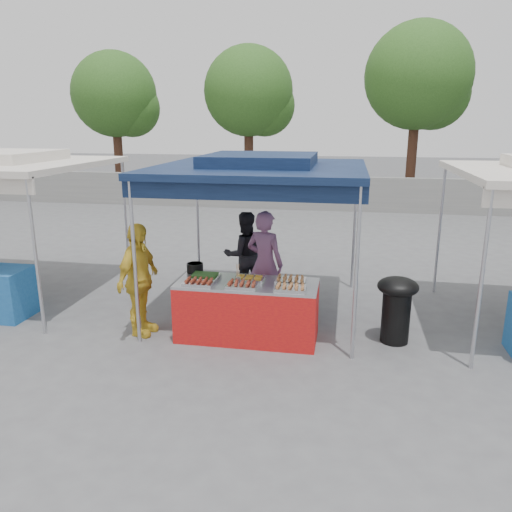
% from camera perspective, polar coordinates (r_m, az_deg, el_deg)
% --- Properties ---
extents(ground_plane, '(80.00, 80.00, 0.00)m').
position_cam_1_polar(ground_plane, '(7.48, -0.84, -8.99)').
color(ground_plane, '#565658').
extents(back_wall, '(40.00, 0.25, 1.20)m').
position_cam_1_polar(back_wall, '(17.91, 6.04, 7.17)').
color(back_wall, gray).
rests_on(back_wall, ground_plane).
extents(main_canopy, '(3.20, 3.20, 2.57)m').
position_cam_1_polar(main_canopy, '(7.81, 0.49, 10.10)').
color(main_canopy, '#B3B3BA').
rests_on(main_canopy, ground_plane).
extents(tree_0, '(3.44, 3.37, 5.79)m').
position_cam_1_polar(tree_0, '(21.78, -15.44, 16.99)').
color(tree_0, '#3E2317').
rests_on(tree_0, ground_plane).
extents(tree_1, '(3.50, 3.43, 5.90)m').
position_cam_1_polar(tree_1, '(20.25, -0.40, 17.90)').
color(tree_1, '#3E2317').
rests_on(tree_1, ground_plane).
extents(tree_2, '(3.81, 3.81, 6.54)m').
position_cam_1_polar(tree_2, '(19.97, 18.41, 18.48)').
color(tree_2, '#3E2317').
rests_on(tree_2, ground_plane).
extents(vendor_table, '(2.00, 0.80, 0.85)m').
position_cam_1_polar(vendor_table, '(7.22, -1.00, -6.22)').
color(vendor_table, red).
rests_on(vendor_table, ground_plane).
extents(food_tray_fl, '(0.42, 0.30, 0.07)m').
position_cam_1_polar(food_tray_fl, '(7.00, -6.54, -3.04)').
color(food_tray_fl, silver).
rests_on(food_tray_fl, vendor_table).
extents(food_tray_fm, '(0.42, 0.30, 0.07)m').
position_cam_1_polar(food_tray_fm, '(6.85, -1.60, -3.35)').
color(food_tray_fm, silver).
rests_on(food_tray_fm, vendor_table).
extents(food_tray_fr, '(0.42, 0.30, 0.07)m').
position_cam_1_polar(food_tray_fr, '(6.75, 3.95, -3.66)').
color(food_tray_fr, silver).
rests_on(food_tray_fr, vendor_table).
extents(food_tray_bl, '(0.42, 0.30, 0.07)m').
position_cam_1_polar(food_tray_bl, '(7.26, -5.87, -2.34)').
color(food_tray_bl, silver).
rests_on(food_tray_bl, vendor_table).
extents(food_tray_bm, '(0.42, 0.30, 0.07)m').
position_cam_1_polar(food_tray_bm, '(7.13, -0.77, -2.59)').
color(food_tray_bm, silver).
rests_on(food_tray_bm, vendor_table).
extents(food_tray_br, '(0.42, 0.30, 0.07)m').
position_cam_1_polar(food_tray_br, '(7.07, 3.98, -2.77)').
color(food_tray_br, silver).
rests_on(food_tray_br, vendor_table).
extents(cooking_pot, '(0.25, 0.25, 0.14)m').
position_cam_1_polar(cooking_pot, '(7.57, -6.99, -1.36)').
color(cooking_pot, black).
rests_on(cooking_pot, vendor_table).
extents(skewer_cup, '(0.08, 0.08, 0.10)m').
position_cam_1_polar(skewer_cup, '(6.97, -2.09, -2.86)').
color(skewer_cup, '#B3B3BA').
rests_on(skewer_cup, vendor_table).
extents(wok_burner, '(0.57, 0.57, 0.97)m').
position_cam_1_polar(wok_burner, '(7.32, 15.78, -5.29)').
color(wok_burner, black).
rests_on(wok_burner, ground_plane).
extents(crate_left, '(0.51, 0.36, 0.31)m').
position_cam_1_polar(crate_left, '(8.08, -2.57, -5.91)').
color(crate_left, '#13399B').
rests_on(crate_left, ground_plane).
extents(crate_right, '(0.48, 0.33, 0.29)m').
position_cam_1_polar(crate_right, '(7.87, 3.10, -6.61)').
color(crate_right, '#13399B').
rests_on(crate_right, ground_plane).
extents(crate_stacked, '(0.44, 0.31, 0.26)m').
position_cam_1_polar(crate_stacked, '(7.77, 3.13, -4.73)').
color(crate_stacked, '#13399B').
rests_on(crate_stacked, crate_right).
extents(vendor_woman, '(0.72, 0.59, 1.72)m').
position_cam_1_polar(vendor_woman, '(7.97, 1.01, -0.87)').
color(vendor_woman, '#83537A').
rests_on(vendor_woman, ground_plane).
extents(helper_man, '(0.93, 0.85, 1.54)m').
position_cam_1_polar(helper_man, '(8.83, -1.30, 0.14)').
color(helper_man, black).
rests_on(helper_man, ground_plane).
extents(customer_person, '(0.55, 1.03, 1.67)m').
position_cam_1_polar(customer_person, '(7.42, -13.27, -2.68)').
color(customer_person, gold).
rests_on(customer_person, ground_plane).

